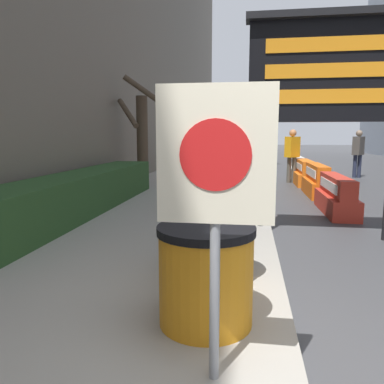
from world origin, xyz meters
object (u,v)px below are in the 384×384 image
Objects in this scene: jersey_barrier_orange_far at (317,182)px; pedestrian_worker at (358,150)px; jersey_barrier_white at (296,168)px; jersey_barrier_orange_near at (304,174)px; traffic_cone_near at (325,188)px; warning_sign at (215,178)px; traffic_light_near_curb at (267,117)px; pedestrian_passerby at (292,151)px; barrel_drum_middle at (214,242)px; message_board at (330,71)px; jersey_barrier_red_striped at (336,197)px; barrel_drum_foreground at (206,275)px.

pedestrian_worker is at bearing 63.91° from jersey_barrier_orange_far.
jersey_barrier_orange_near is at bearing -90.00° from jersey_barrier_white.
warning_sign is at bearing -105.65° from traffic_cone_near.
traffic_light_near_curb is at bearing 69.96° from pedestrian_worker.
pedestrian_passerby is (-2.62, -1.93, 0.00)m from pedestrian_worker.
barrel_drum_middle is 7.02m from jersey_barrier_orange_far.
jersey_barrier_red_striped is at bearing 72.09° from message_board.
pedestrian_worker is at bearing 71.94° from message_board.
pedestrian_passerby is (-0.38, 0.39, 0.71)m from jersey_barrier_orange_near.
warning_sign is 17.87m from traffic_light_near_curb.
traffic_light_near_curb reaches higher than barrel_drum_middle.
message_board reaches higher than traffic_cone_near.
barrel_drum_foreground is 0.43× the size of jersey_barrier_white.
message_board reaches higher than jersey_barrier_white.
traffic_light_near_curb is (1.22, 16.23, 1.96)m from barrel_drum_middle.
traffic_cone_near is at bearing 74.35° from warning_sign.
pedestrian_passerby is (0.54, -6.89, -1.46)m from traffic_light_near_curb.
jersey_barrier_red_striped is at bearing -90.00° from jersey_barrier_white.
barrel_drum_middle reaches higher than jersey_barrier_white.
barrel_drum_middle is 16.40m from traffic_light_near_curb.
jersey_barrier_red_striped is 2.65× the size of traffic_cone_near.
pedestrian_worker is (2.25, 4.59, 0.69)m from jersey_barrier_orange_far.
pedestrian_worker is (4.38, 11.27, 0.50)m from barrel_drum_middle.
barrel_drum_foreground reaches higher than jersey_barrier_orange_near.
pedestrian_worker is (2.25, 6.88, 0.71)m from jersey_barrier_red_striped.
barrel_drum_foreground and barrel_drum_middle have the same top height.
message_board is 0.98× the size of traffic_light_near_curb.
jersey_barrier_orange_near is (-0.00, 4.56, 0.01)m from jersey_barrier_red_striped.
jersey_barrier_orange_far is at bearing 74.36° from barrel_drum_foreground.
barrel_drum_middle reaches higher than jersey_barrier_orange_far.
pedestrian_passerby is at bearing 94.34° from jersey_barrier_red_striped.
barrel_drum_middle is at bearing -111.02° from traffic_cone_near.
traffic_light_near_curb reaches higher than traffic_cone_near.
jersey_barrier_red_striped is 2.29m from jersey_barrier_orange_far.
jersey_barrier_orange_far is at bearing -168.64° from pedestrian_worker.
traffic_light_near_curb reaches higher than jersey_barrier_white.
jersey_barrier_orange_near is at bearing 173.33° from pedestrian_worker.
barrel_drum_foreground is 17.28m from traffic_light_near_curb.
jersey_barrier_white is 2.36m from pedestrian_worker.
jersey_barrier_orange_near is 0.89m from pedestrian_passerby.
traffic_light_near_curb reaches higher than pedestrian_worker.
jersey_barrier_orange_far is at bearing 90.00° from jersey_barrier_red_striped.
barrel_drum_foreground is 10.39m from pedestrian_passerby.
barrel_drum_middle is at bearing -94.30° from traffic_light_near_curb.
warning_sign is 0.51× the size of message_board.
pedestrian_worker reaches higher than barrel_drum_foreground.
message_board is at bearing -107.91° from jersey_barrier_red_striped.
message_board is at bearing -160.60° from pedestrian_worker.
jersey_barrier_orange_near reaches higher than jersey_barrier_red_striped.
traffic_light_near_curb is (-0.91, 7.28, 2.16)m from jersey_barrier_orange_near.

